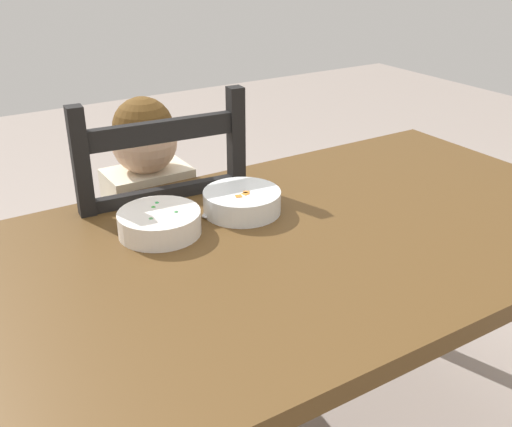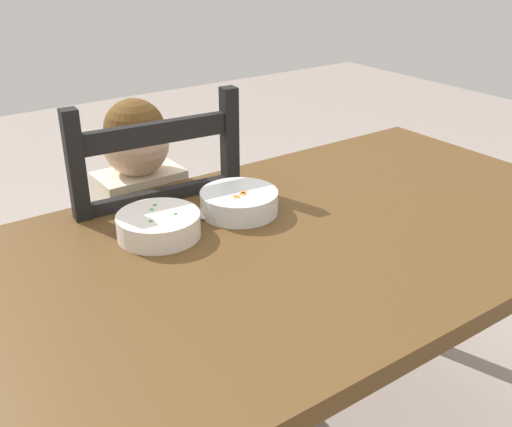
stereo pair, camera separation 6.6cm
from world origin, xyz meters
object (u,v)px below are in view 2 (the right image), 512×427
dining_table (294,273)px  child_figure (147,219)px  spoon (218,216)px  dining_chair (149,272)px  bowl_of_carrots (239,201)px  bowl_of_peas (159,224)px

dining_table → child_figure: (-0.14, 0.46, -0.01)m
dining_table → spoon: bearing=118.8°
dining_table → dining_chair: 0.51m
spoon → dining_table: bearing=-61.2°
dining_chair → bowl_of_carrots: (0.11, -0.30, 0.30)m
child_figure → bowl_of_carrots: child_figure is taller
dining_chair → bowl_of_carrots: size_ratio=5.46×
bowl_of_carrots → spoon: 0.06m
spoon → bowl_of_peas: bearing=-178.7°
dining_table → child_figure: 0.48m
dining_chair → child_figure: bearing=-25.0°
bowl_of_peas → child_figure: bearing=70.7°
dining_chair → bowl_of_peas: 0.43m
dining_chair → spoon: bearing=-80.0°
dining_table → spoon: size_ratio=11.46×
spoon → dining_chair: bearing=100.0°
child_figure → bowl_of_peas: 0.34m
dining_table → dining_chair: size_ratio=1.57×
bowl_of_peas → bowl_of_carrots: size_ratio=0.99×
dining_chair → bowl_of_peas: (-0.10, -0.30, 0.30)m
child_figure → spoon: bearing=-80.9°
bowl_of_peas → dining_chair: bearing=71.6°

